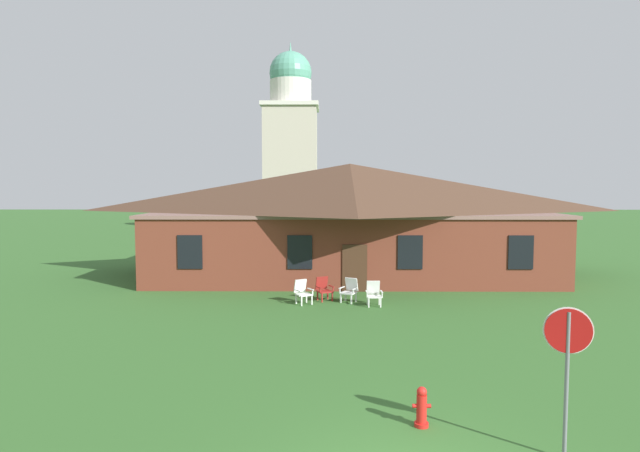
% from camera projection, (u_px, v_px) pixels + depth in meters
% --- Properties ---
extents(brick_building, '(20.21, 10.40, 5.84)m').
position_uv_depth(brick_building, '(350.00, 218.00, 28.78)').
color(brick_building, brown).
rests_on(brick_building, ground).
extents(dome_tower, '(5.18, 5.18, 17.86)m').
position_uv_depth(dome_tower, '(291.00, 149.00, 50.17)').
color(dome_tower, '#BCB29E').
rests_on(dome_tower, ground).
extents(stop_sign, '(0.78, 0.24, 2.63)m').
position_uv_depth(stop_sign, '(568.00, 351.00, 9.15)').
color(stop_sign, slate).
rests_on(stop_sign, ground).
extents(lawn_chair_by_porch, '(0.83, 0.86, 0.96)m').
position_uv_depth(lawn_chair_by_porch, '(302.00, 291.00, 21.50)').
color(lawn_chair_by_porch, silver).
rests_on(lawn_chair_by_porch, ground).
extents(lawn_chair_near_door, '(0.80, 0.84, 0.96)m').
position_uv_depth(lawn_chair_near_door, '(324.00, 288.00, 22.15)').
color(lawn_chair_near_door, maroon).
rests_on(lawn_chair_near_door, ground).
extents(lawn_chair_left_end, '(0.82, 0.85, 0.96)m').
position_uv_depth(lawn_chair_left_end, '(350.00, 290.00, 21.84)').
color(lawn_chair_left_end, white).
rests_on(lawn_chair_left_end, ground).
extents(lawn_chair_middle, '(0.65, 0.68, 0.96)m').
position_uv_depth(lawn_chair_middle, '(374.00, 293.00, 21.16)').
color(lawn_chair_middle, silver).
rests_on(lawn_chair_middle, ground).
extents(fire_hydrant, '(0.36, 0.28, 0.79)m').
position_uv_depth(fire_hydrant, '(422.00, 408.00, 10.50)').
color(fire_hydrant, red).
rests_on(fire_hydrant, ground).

